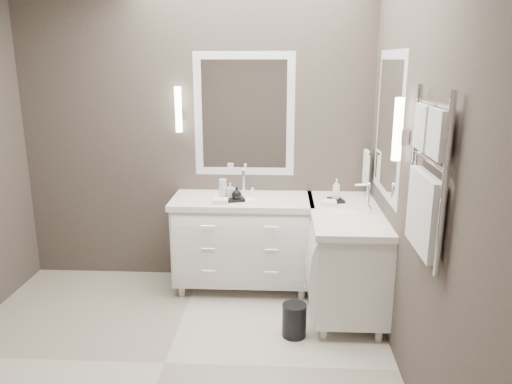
{
  "coord_description": "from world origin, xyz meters",
  "views": [
    {
      "loc": [
        0.78,
        -2.99,
        2.03
      ],
      "look_at": [
        0.6,
        0.7,
        1.05
      ],
      "focal_mm": 35.0,
      "sensor_mm": 36.0,
      "label": 1
    }
  ],
  "objects_px": {
    "waste_bin": "(294,320)",
    "vanity_right": "(345,252)",
    "towel_ladder": "(426,185)",
    "vanity_back": "(243,237)"
  },
  "relations": [
    {
      "from": "waste_bin",
      "to": "vanity_right",
      "type": "bearing_deg",
      "value": 49.44
    },
    {
      "from": "towel_ladder",
      "to": "waste_bin",
      "type": "xyz_separation_m",
      "value": [
        -0.65,
        0.8,
        -1.26
      ]
    },
    {
      "from": "vanity_right",
      "to": "towel_ladder",
      "type": "height_order",
      "value": "towel_ladder"
    },
    {
      "from": "vanity_back",
      "to": "towel_ladder",
      "type": "bearing_deg",
      "value": -55.9
    },
    {
      "from": "vanity_right",
      "to": "towel_ladder",
      "type": "distance_m",
      "value": 1.6
    },
    {
      "from": "vanity_right",
      "to": "waste_bin",
      "type": "xyz_separation_m",
      "value": [
        -0.43,
        -0.5,
        -0.36
      ]
    },
    {
      "from": "towel_ladder",
      "to": "waste_bin",
      "type": "distance_m",
      "value": 1.63
    },
    {
      "from": "vanity_back",
      "to": "waste_bin",
      "type": "bearing_deg",
      "value": -61.29
    },
    {
      "from": "vanity_back",
      "to": "waste_bin",
      "type": "height_order",
      "value": "vanity_back"
    },
    {
      "from": "vanity_back",
      "to": "vanity_right",
      "type": "bearing_deg",
      "value": -20.38
    }
  ]
}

